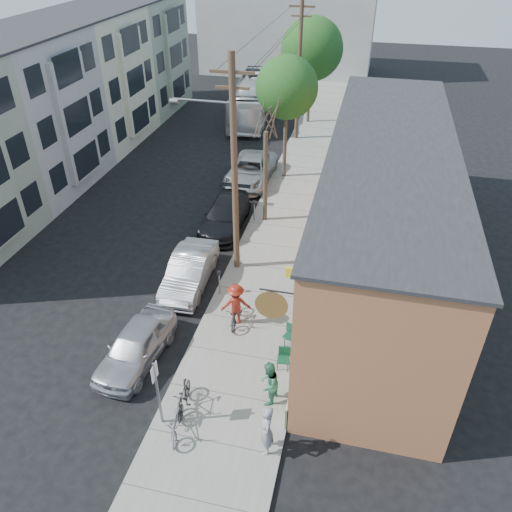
% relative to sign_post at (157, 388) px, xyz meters
% --- Properties ---
extents(ground, '(120.00, 120.00, 0.00)m').
position_rel_sign_post_xyz_m(ground, '(-2.35, 5.63, -1.83)').
color(ground, black).
extents(sidewalk, '(4.50, 58.00, 0.15)m').
position_rel_sign_post_xyz_m(sidewalk, '(1.90, 16.63, -1.76)').
color(sidewalk, gray).
rests_on(sidewalk, ground).
extents(cafe_building, '(6.60, 20.20, 6.61)m').
position_rel_sign_post_xyz_m(cafe_building, '(6.64, 10.63, 1.47)').
color(cafe_building, '#A7643E').
rests_on(cafe_building, ground).
extents(apartment_row, '(6.30, 32.00, 9.00)m').
position_rel_sign_post_xyz_m(apartment_row, '(-14.20, 19.63, 2.67)').
color(apartment_row, '#97A289').
rests_on(apartment_row, ground).
extents(end_cap_building, '(18.00, 8.00, 12.00)m').
position_rel_sign_post_xyz_m(end_cap_building, '(-4.35, 47.63, 4.17)').
color(end_cap_building, '#AAA9A5').
rests_on(end_cap_building, ground).
extents(sign_post, '(0.07, 0.45, 2.80)m').
position_rel_sign_post_xyz_m(sign_post, '(0.00, 0.00, 0.00)').
color(sign_post, slate).
rests_on(sign_post, sidewalk).
extents(parking_meter_near, '(0.14, 0.14, 1.24)m').
position_rel_sign_post_xyz_m(parking_meter_near, '(-0.10, 7.13, -0.85)').
color(parking_meter_near, slate).
rests_on(parking_meter_near, sidewalk).
extents(parking_meter_far, '(0.14, 0.14, 1.24)m').
position_rel_sign_post_xyz_m(parking_meter_far, '(-0.10, 13.90, -0.85)').
color(parking_meter_far, slate).
rests_on(parking_meter_far, sidewalk).
extents(utility_pole_near, '(3.57, 0.28, 10.00)m').
position_rel_sign_post_xyz_m(utility_pole_near, '(0.04, 9.40, 3.58)').
color(utility_pole_near, '#503A28').
rests_on(utility_pole_near, sidewalk).
extents(utility_pole_far, '(1.80, 0.28, 10.00)m').
position_rel_sign_post_xyz_m(utility_pole_far, '(0.10, 27.02, 3.51)').
color(utility_pole_far, '#503A28').
rests_on(utility_pole_far, sidewalk).
extents(tree_bare, '(0.24, 0.24, 5.12)m').
position_rel_sign_post_xyz_m(tree_bare, '(0.45, 14.18, 0.88)').
color(tree_bare, '#44392C').
rests_on(tree_bare, sidewalk).
extents(tree_leafy_mid, '(3.76, 3.76, 7.62)m').
position_rel_sign_post_xyz_m(tree_leafy_mid, '(0.45, 20.07, 4.04)').
color(tree_leafy_mid, '#44392C').
rests_on(tree_leafy_mid, sidewalk).
extents(tree_leafy_far, '(4.81, 4.81, 8.13)m').
position_rel_sign_post_xyz_m(tree_leafy_far, '(0.45, 30.98, 4.03)').
color(tree_leafy_far, '#44392C').
rests_on(tree_leafy_far, sidewalk).
extents(patio_chair_a, '(0.65, 0.65, 0.88)m').
position_rel_sign_post_xyz_m(patio_chair_a, '(3.56, 4.67, -1.24)').
color(patio_chair_a, '#12432C').
rests_on(patio_chair_a, sidewalk).
extents(patio_chair_b, '(0.55, 0.55, 0.88)m').
position_rel_sign_post_xyz_m(patio_chair_b, '(3.53, 3.35, -1.24)').
color(patio_chair_b, '#12432C').
rests_on(patio_chair_b, sidewalk).
extents(patron_grey, '(0.67, 0.83, 1.96)m').
position_rel_sign_post_xyz_m(patron_grey, '(3.64, -0.25, -0.70)').
color(patron_grey, gray).
rests_on(patron_grey, sidewalk).
extents(patron_green, '(0.83, 0.98, 1.80)m').
position_rel_sign_post_xyz_m(patron_green, '(3.31, 1.68, -0.78)').
color(patron_green, '#317B5D').
rests_on(patron_green, sidewalk).
extents(cyclist, '(1.40, 1.07, 1.92)m').
position_rel_sign_post_xyz_m(cyclist, '(1.13, 5.45, -0.72)').
color(cyclist, maroon).
rests_on(cyclist, sidewalk).
extents(cyclist_bike, '(0.78, 1.86, 0.95)m').
position_rel_sign_post_xyz_m(cyclist_bike, '(1.13, 5.45, -1.21)').
color(cyclist_bike, black).
rests_on(cyclist_bike, sidewalk).
extents(parked_bike_a, '(0.69, 1.79, 1.05)m').
position_rel_sign_post_xyz_m(parked_bike_a, '(0.54, 0.74, -1.16)').
color(parked_bike_a, black).
rests_on(parked_bike_a, sidewalk).
extents(parked_bike_b, '(1.04, 1.89, 0.94)m').
position_rel_sign_post_xyz_m(parked_bike_b, '(0.63, -0.23, -1.21)').
color(parked_bike_b, slate).
rests_on(parked_bike_b, sidewalk).
extents(car_0, '(2.12, 4.50, 1.49)m').
position_rel_sign_post_xyz_m(car_0, '(-2.07, 2.60, -1.09)').
color(car_0, '#B0B1B9').
rests_on(car_0, ground).
extents(car_1, '(1.87, 4.82, 1.56)m').
position_rel_sign_post_xyz_m(car_1, '(-1.70, 7.66, -1.05)').
color(car_1, '#B8BAC1').
rests_on(car_1, ground).
extents(car_2, '(2.22, 5.20, 1.49)m').
position_rel_sign_post_xyz_m(car_2, '(-1.55, 13.11, -1.09)').
color(car_2, black).
rests_on(car_2, ground).
extents(car_3, '(2.64, 5.69, 1.58)m').
position_rel_sign_post_xyz_m(car_3, '(-1.55, 19.02, -1.04)').
color(car_3, '#A0A4A7').
rests_on(car_3, ground).
extents(bus, '(3.82, 11.61, 3.17)m').
position_rel_sign_post_xyz_m(bus, '(-4.39, 31.44, -0.25)').
color(bus, white).
rests_on(bus, ground).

